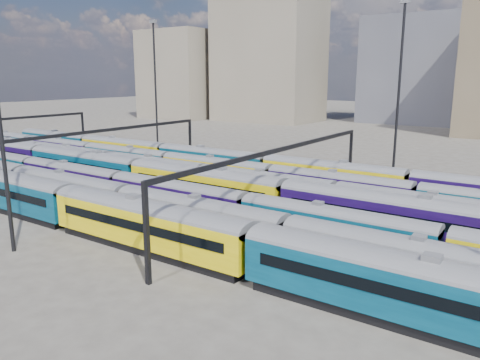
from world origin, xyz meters
The scene contains 12 objects.
ground centered at (0.00, 0.00, 0.00)m, with size 500.00×500.00×0.00m, color #433F38.
rake_0 centered at (16.21, -15.00, 2.91)m, with size 134.57×3.28×5.54m.
rake_1 centered at (6.50, -10.00, 2.54)m, with size 137.71×2.88×4.84m.
rake_2 centered at (-0.66, -5.00, 2.44)m, with size 94.34×2.77×4.64m.
rake_3 centered at (10.60, 0.00, 2.92)m, with size 135.01×3.29×5.56m.
rake_4 centered at (-4.85, 5.00, 2.45)m, with size 114.02×2.78×4.67m.
rake_5 centered at (-16.02, 10.00, 2.43)m, with size 112.86×2.75×4.62m.
rake_6 centered at (-0.96, 15.00, 2.65)m, with size 123.14×3.00×5.06m.
gantry_1 centered at (-20.00, 0.00, 6.79)m, with size 0.35×40.35×8.03m.
gantry_2 centered at (10.00, 0.00, 6.79)m, with size 0.35×40.35×8.03m.
mast_1 centered at (-30.00, 22.00, 13.97)m, with size 1.40×0.50×25.60m.
mast_3 centered at (15.00, 24.00, 13.97)m, with size 1.40×0.50×25.60m.
Camera 1 is at (34.37, -43.15, 15.36)m, focal length 35.00 mm.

